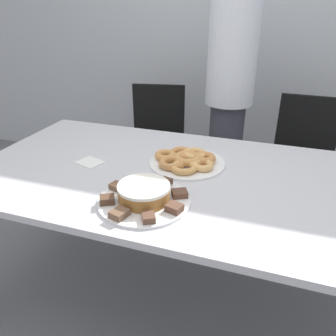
% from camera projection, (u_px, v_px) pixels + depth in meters
% --- Properties ---
extents(ground_plane, '(12.00, 12.00, 0.00)m').
position_uv_depth(ground_plane, '(180.00, 298.00, 1.77)').
color(ground_plane, slate).
extents(wall_back, '(8.00, 0.05, 2.60)m').
position_uv_depth(wall_back, '(242.00, 23.00, 2.54)').
color(wall_back, '#B2B7BC').
rests_on(wall_back, ground_plane).
extents(table, '(1.91, 0.98, 0.75)m').
position_uv_depth(table, '(182.00, 189.00, 1.47)').
color(table, silver).
rests_on(table, ground_plane).
extents(person_standing, '(0.31, 0.31, 1.71)m').
position_uv_depth(person_standing, '(230.00, 92.00, 2.12)').
color(person_standing, '#383842').
rests_on(person_standing, ground_plane).
extents(office_chair_left, '(0.52, 0.52, 0.89)m').
position_uv_depth(office_chair_left, '(156.00, 150.00, 2.51)').
color(office_chair_left, black).
rests_on(office_chair_left, ground_plane).
extents(office_chair_right, '(0.46, 0.46, 0.89)m').
position_uv_depth(office_chair_right, '(300.00, 170.00, 2.21)').
color(office_chair_right, black).
rests_on(office_chair_right, ground_plane).
extents(plate_cake, '(0.35, 0.35, 0.01)m').
position_uv_depth(plate_cake, '(144.00, 201.00, 1.23)').
color(plate_cake, white).
rests_on(plate_cake, table).
extents(plate_donuts, '(0.35, 0.35, 0.01)m').
position_uv_depth(plate_donuts, '(187.00, 163.00, 1.53)').
color(plate_donuts, white).
rests_on(plate_donuts, table).
extents(frosted_cake, '(0.20, 0.20, 0.06)m').
position_uv_depth(frosted_cake, '(144.00, 192.00, 1.21)').
color(frosted_cake, '#9E662D').
rests_on(frosted_cake, plate_cake).
extents(lamington_0, '(0.06, 0.06, 0.02)m').
position_uv_depth(lamington_0, '(140.00, 180.00, 1.34)').
color(lamington_0, '#513828').
rests_on(lamington_0, plate_cake).
extents(lamington_1, '(0.06, 0.06, 0.02)m').
position_uv_depth(lamington_1, '(117.00, 186.00, 1.29)').
color(lamington_1, brown).
rests_on(lamington_1, plate_cake).
extents(lamington_2, '(0.07, 0.07, 0.03)m').
position_uv_depth(lamington_2, '(107.00, 200.00, 1.20)').
color(lamington_2, '#513828').
rests_on(lamington_2, plate_cake).
extents(lamington_3, '(0.07, 0.07, 0.02)m').
position_uv_depth(lamington_3, '(119.00, 214.00, 1.12)').
color(lamington_3, brown).
rests_on(lamington_3, plate_cake).
extents(lamington_4, '(0.06, 0.06, 0.02)m').
position_uv_depth(lamington_4, '(149.00, 217.00, 1.10)').
color(lamington_4, brown).
rests_on(lamington_4, plate_cake).
extents(lamington_5, '(0.07, 0.06, 0.03)m').
position_uv_depth(lamington_5, '(174.00, 208.00, 1.15)').
color(lamington_5, brown).
rests_on(lamington_5, plate_cake).
extents(lamington_6, '(0.07, 0.07, 0.02)m').
position_uv_depth(lamington_6, '(180.00, 193.00, 1.24)').
color(lamington_6, brown).
rests_on(lamington_6, plate_cake).
extents(lamington_7, '(0.06, 0.06, 0.02)m').
position_uv_depth(lamington_7, '(165.00, 182.00, 1.32)').
color(lamington_7, '#513828').
rests_on(lamington_7, plate_cake).
extents(donut_0, '(0.13, 0.13, 0.04)m').
position_uv_depth(donut_0, '(187.00, 158.00, 1.52)').
color(donut_0, '#D18E4C').
rests_on(donut_0, plate_donuts).
extents(donut_1, '(0.12, 0.12, 0.03)m').
position_uv_depth(donut_1, '(181.00, 153.00, 1.57)').
color(donut_1, '#C68447').
rests_on(donut_1, plate_donuts).
extents(donut_2, '(0.10, 0.10, 0.03)m').
position_uv_depth(donut_2, '(165.00, 155.00, 1.55)').
color(donut_2, '#D18E4C').
rests_on(donut_2, plate_donuts).
extents(donut_3, '(0.12, 0.12, 0.03)m').
position_uv_depth(donut_3, '(172.00, 163.00, 1.48)').
color(donut_3, '#C68447').
rests_on(donut_3, plate_donuts).
extents(donut_4, '(0.12, 0.12, 0.03)m').
position_uv_depth(donut_4, '(184.00, 167.00, 1.44)').
color(donut_4, tan).
rests_on(donut_4, plate_donuts).
extents(donut_5, '(0.10, 0.10, 0.03)m').
position_uv_depth(donut_5, '(202.00, 165.00, 1.46)').
color(donut_5, '#E5AD66').
rests_on(donut_5, plate_donuts).
extents(donut_6, '(0.11, 0.11, 0.04)m').
position_uv_depth(donut_6, '(204.00, 158.00, 1.52)').
color(donut_6, '#C68447').
rests_on(donut_6, plate_donuts).
extents(donut_7, '(0.12, 0.12, 0.03)m').
position_uv_depth(donut_7, '(194.00, 154.00, 1.56)').
color(donut_7, '#E5AD66').
rests_on(donut_7, plate_donuts).
extents(napkin, '(0.14, 0.13, 0.01)m').
position_uv_depth(napkin, '(90.00, 162.00, 1.54)').
color(napkin, white).
rests_on(napkin, table).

